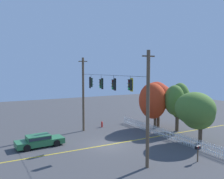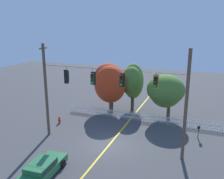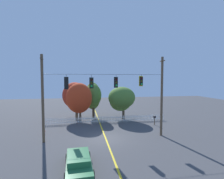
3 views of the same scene
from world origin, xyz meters
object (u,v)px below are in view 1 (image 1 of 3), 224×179
at_px(traffic_signal_eastbound_side, 101,84).
at_px(autumn_maple_mid, 154,101).
at_px(traffic_signal_northbound_primary, 114,84).
at_px(autumn_oak_far_east, 178,101).
at_px(autumn_maple_near_fence, 158,97).
at_px(parked_car, 39,140).
at_px(autumn_maple_far_west, 196,111).
at_px(traffic_signal_westbound_side, 91,82).
at_px(traffic_signal_southbound_primary, 130,85).
at_px(fire_hydrant, 102,124).
at_px(roadside_mailbox, 198,149).

xyz_separation_m(traffic_signal_eastbound_side, autumn_maple_mid, (-1.54, 8.05, -2.45)).
xyz_separation_m(traffic_signal_northbound_primary, autumn_oak_far_east, (-1.89, 9.89, -2.38)).
xyz_separation_m(autumn_maple_near_fence, autumn_oak_far_east, (2.78, 0.78, -0.27)).
bearing_deg(parked_car, autumn_maple_mid, 91.22).
bearing_deg(autumn_maple_far_west, parked_car, -113.69).
xyz_separation_m(traffic_signal_westbound_side, traffic_signal_southbound_primary, (7.93, 0.02, 0.17)).
distance_m(traffic_signal_southbound_primary, autumn_maple_mid, 10.95).
xyz_separation_m(traffic_signal_eastbound_side, autumn_oak_far_east, (0.72, 9.89, -2.33)).
xyz_separation_m(traffic_signal_eastbound_side, traffic_signal_northbound_primary, (2.61, 0.00, 0.05)).
relative_size(autumn_maple_near_fence, autumn_maple_mid, 1.01).
xyz_separation_m(traffic_signal_eastbound_side, autumn_maple_far_west, (5.04, 8.24, -2.72)).
distance_m(fire_hydrant, roadside_mailbox, 14.41).
relative_size(autumn_maple_far_west, roadside_mailbox, 3.90).
height_order(autumn_oak_far_east, autumn_maple_far_west, autumn_oak_far_east).
bearing_deg(traffic_signal_westbound_side, autumn_maple_mid, 83.03).
distance_m(autumn_maple_near_fence, autumn_maple_far_west, 7.18).
xyz_separation_m(traffic_signal_southbound_primary, fire_hydrant, (-10.84, 2.78, -5.80)).
height_order(traffic_signal_eastbound_side, fire_hydrant, traffic_signal_eastbound_side).
xyz_separation_m(traffic_signal_westbound_side, traffic_signal_northbound_primary, (5.14, 0.02, 0.05)).
bearing_deg(parked_car, roadside_mailbox, 45.58).
distance_m(traffic_signal_eastbound_side, traffic_signal_northbound_primary, 2.61).
height_order(autumn_maple_mid, autumn_maple_far_west, autumn_maple_mid).
bearing_deg(autumn_oak_far_east, roadside_mailbox, -34.66).
bearing_deg(autumn_maple_near_fence, parked_car, -86.91).
bearing_deg(traffic_signal_westbound_side, roadside_mailbox, 20.54).
relative_size(traffic_signal_westbound_side, traffic_signal_northbound_primary, 1.07).
relative_size(traffic_signal_eastbound_side, parked_car, 0.32).
height_order(autumn_oak_far_east, roadside_mailbox, autumn_oak_far_east).
height_order(autumn_maple_mid, fire_hydrant, autumn_maple_mid).
height_order(traffic_signal_northbound_primary, autumn_maple_near_fence, traffic_signal_northbound_primary).
bearing_deg(traffic_signal_northbound_primary, fire_hydrant, 160.96).
bearing_deg(autumn_maple_near_fence, traffic_signal_westbound_side, -92.94).
height_order(fire_hydrant, roadside_mailbox, roadside_mailbox).
bearing_deg(traffic_signal_southbound_primary, autumn_maple_mid, 130.81).
distance_m(autumn_maple_far_west, roadside_mailbox, 5.95).
bearing_deg(traffic_signal_eastbound_side, traffic_signal_southbound_primary, -0.00).
bearing_deg(autumn_maple_far_west, autumn_maple_near_fence, 173.01).
bearing_deg(autumn_oak_far_east, autumn_maple_mid, -140.95).
height_order(traffic_signal_southbound_primary, autumn_maple_far_west, traffic_signal_southbound_primary).
bearing_deg(traffic_signal_eastbound_side, autumn_maple_mid, 100.86).
distance_m(autumn_maple_mid, roadside_mailbox, 11.36).
bearing_deg(traffic_signal_northbound_primary, traffic_signal_westbound_side, -179.78).
xyz_separation_m(traffic_signal_southbound_primary, parked_car, (-6.65, -6.07, -5.56)).
distance_m(traffic_signal_westbound_side, parked_car, 8.21).
xyz_separation_m(autumn_oak_far_east, fire_hydrant, (-6.16, -7.11, -3.30)).
height_order(traffic_signal_southbound_primary, autumn_maple_near_fence, traffic_signal_southbound_primary).
bearing_deg(autumn_maple_near_fence, traffic_signal_southbound_primary, -50.66).
distance_m(traffic_signal_northbound_primary, autumn_oak_far_east, 10.34).
relative_size(traffic_signal_westbound_side, parked_car, 0.33).
bearing_deg(traffic_signal_southbound_primary, roadside_mailbox, 50.80).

